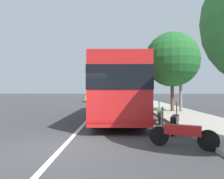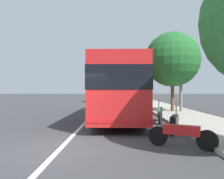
# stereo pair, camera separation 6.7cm
# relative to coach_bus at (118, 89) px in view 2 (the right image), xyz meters

# --- Properties ---
(ground_plane) EXTENTS (220.00, 220.00, 0.00)m
(ground_plane) POSITION_rel_coach_bus_xyz_m (-7.69, 1.83, -1.92)
(ground_plane) COLOR #38383A
(sidewalk_curb) EXTENTS (110.00, 3.60, 0.14)m
(sidewalk_curb) POSITION_rel_coach_bus_xyz_m (2.31, -4.54, -1.85)
(sidewalk_curb) COLOR #9E998E
(sidewalk_curb) RESTS_ON ground
(lane_divider_line) EXTENTS (110.00, 0.16, 0.01)m
(lane_divider_line) POSITION_rel_coach_bus_xyz_m (2.31, 1.83, -1.91)
(lane_divider_line) COLOR silver
(lane_divider_line) RESTS_ON ground
(coach_bus) EXTENTS (12.03, 2.73, 3.40)m
(coach_bus) POSITION_rel_coach_bus_xyz_m (0.00, 0.00, 0.00)
(coach_bus) COLOR red
(coach_bus) RESTS_ON ground
(motorcycle_by_tree) EXTENTS (0.98, 1.93, 1.26)m
(motorcycle_by_tree) POSITION_rel_coach_bus_xyz_m (-7.57, -1.91, -1.46)
(motorcycle_by_tree) COLOR black
(motorcycle_by_tree) RESTS_ON ground
(motorcycle_angled) EXTENTS (2.16, 0.91, 1.25)m
(motorcycle_angled) POSITION_rel_coach_bus_xyz_m (-4.99, -2.39, -1.45)
(motorcycle_angled) COLOR black
(motorcycle_angled) RESTS_ON ground
(motorcycle_far_end) EXTENTS (2.21, 0.46, 1.28)m
(motorcycle_far_end) POSITION_rel_coach_bus_xyz_m (-2.10, -2.31, -1.44)
(motorcycle_far_end) COLOR black
(motorcycle_far_end) RESTS_ON ground
(car_behind_bus) EXTENTS (4.00, 1.92, 1.48)m
(car_behind_bus) POSITION_rel_coach_bus_xyz_m (19.81, 3.71, -1.21)
(car_behind_bus) COLOR gold
(car_behind_bus) RESTS_ON ground
(car_oncoming) EXTENTS (4.11, 2.05, 1.50)m
(car_oncoming) POSITION_rel_coach_bus_xyz_m (26.18, 0.08, -1.19)
(car_oncoming) COLOR black
(car_oncoming) RESTS_ON ground
(car_far_distant) EXTENTS (4.69, 2.18, 1.45)m
(car_far_distant) POSITION_rel_coach_bus_xyz_m (34.90, 0.16, -1.24)
(car_far_distant) COLOR silver
(car_far_distant) RESTS_ON ground
(car_side_street) EXTENTS (4.30, 1.96, 1.45)m
(car_side_street) POSITION_rel_coach_bus_xyz_m (29.54, 4.15, -1.21)
(car_side_street) COLOR red
(car_side_street) RESTS_ON ground
(roadside_tree_mid_block) EXTENTS (4.36, 4.36, 6.45)m
(roadside_tree_mid_block) POSITION_rel_coach_bus_xyz_m (3.13, -4.40, 2.35)
(roadside_tree_mid_block) COLOR brown
(roadside_tree_mid_block) RESTS_ON ground
(roadside_tree_far_block) EXTENTS (3.86, 3.86, 7.32)m
(roadside_tree_far_block) POSITION_rel_coach_bus_xyz_m (19.98, -5.22, 3.43)
(roadside_tree_far_block) COLOR brown
(roadside_tree_far_block) RESTS_ON ground
(utility_pole) EXTENTS (0.22, 0.22, 6.16)m
(utility_pole) POSITION_rel_coach_bus_xyz_m (3.04, -5.05, 1.16)
(utility_pole) COLOR slate
(utility_pole) RESTS_ON ground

